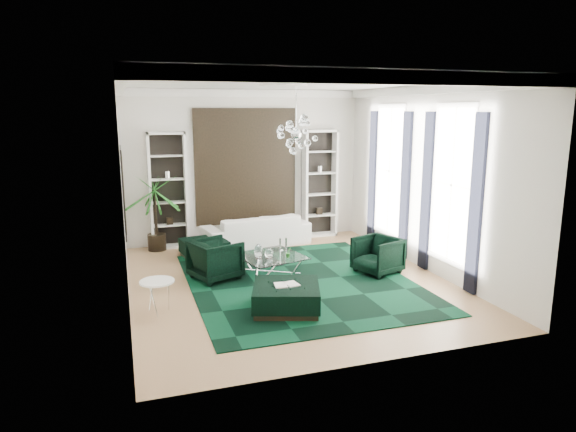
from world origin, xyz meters
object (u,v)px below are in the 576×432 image
object	(u,v)px
armchair_left	(215,259)
armchair_right	(377,255)
sofa	(256,230)
side_table	(158,297)
ottoman_side	(204,249)
coffee_table	(271,265)
ottoman_front	(286,297)
palm	(155,202)

from	to	relation	value
armchair_left	armchair_right	distance (m)	3.30
sofa	side_table	xyz separation A→B (m)	(-2.64, -3.71, -0.11)
ottoman_side	side_table	world-z (taller)	side_table
armchair_right	side_table	world-z (taller)	armchair_right
coffee_table	ottoman_side	size ratio (longest dim) A/B	1.28
armchair_left	ottoman_front	world-z (taller)	armchair_left
coffee_table	side_table	bearing A→B (deg)	-150.49
palm	ottoman_side	bearing A→B (deg)	-45.87
ottoman_side	palm	distance (m)	1.70
ottoman_front	side_table	world-z (taller)	side_table
armchair_right	side_table	size ratio (longest dim) A/B	1.47
coffee_table	ottoman_front	bearing A→B (deg)	-98.07
ottoman_side	ottoman_front	size ratio (longest dim) A/B	0.86
side_table	ottoman_front	bearing A→B (deg)	-14.70
armchair_right	palm	size ratio (longest dim) A/B	0.35
armchair_left	ottoman_side	xyz separation A→B (m)	(0.02, 1.55, -0.19)
coffee_table	side_table	distance (m)	2.67
armchair_left	palm	world-z (taller)	palm
sofa	armchair_left	bearing A→B (deg)	49.90
coffee_table	ottoman_front	distance (m)	1.87
ottoman_front	palm	size ratio (longest dim) A/B	0.46
sofa	palm	bearing A→B (deg)	-14.82
armchair_left	ottoman_front	size ratio (longest dim) A/B	0.81
sofa	armchair_right	xyz separation A→B (m)	(1.81, -2.94, -0.00)
armchair_left	side_table	size ratio (longest dim) A/B	1.55
armchair_right	side_table	distance (m)	4.52
sofa	armchair_right	world-z (taller)	sofa
sofa	side_table	bearing A→B (deg)	46.40
armchair_left	coffee_table	world-z (taller)	armchair_left
ottoman_front	palm	distance (m)	4.97
armchair_left	coffee_table	xyz separation A→B (m)	(1.10, -0.12, -0.19)
armchair_right	palm	distance (m)	5.34
armchair_left	ottoman_front	bearing A→B (deg)	-178.40
sofa	side_table	size ratio (longest dim) A/B	4.59
palm	sofa	bearing A→B (deg)	-6.69
side_table	palm	bearing A→B (deg)	86.21
side_table	palm	distance (m)	4.10
ottoman_side	palm	bearing A→B (deg)	134.13
ottoman_side	armchair_left	bearing A→B (deg)	-90.66
sofa	ottoman_front	bearing A→B (deg)	74.04
coffee_table	side_table	xyz separation A→B (m)	(-2.32, -1.31, 0.07)
armchair_right	coffee_table	size ratio (longest dim) A/B	0.70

